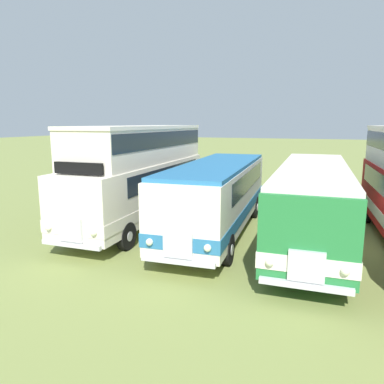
# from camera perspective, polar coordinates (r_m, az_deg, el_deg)

# --- Properties ---
(ground_plane) EXTENTS (200.00, 200.00, 0.00)m
(ground_plane) POSITION_cam_1_polar(r_m,az_deg,el_deg) (15.30, 24.92, -7.86)
(ground_plane) COLOR olive
(bus_first_in_row) EXTENTS (2.74, 10.20, 4.49)m
(bus_first_in_row) POSITION_cam_1_polar(r_m,az_deg,el_deg) (16.89, -7.99, 3.32)
(bus_first_in_row) COLOR silver
(bus_first_in_row) RESTS_ON ground
(bus_second_in_row) EXTENTS (3.05, 10.15, 2.99)m
(bus_second_in_row) POSITION_cam_1_polar(r_m,az_deg,el_deg) (15.32, 4.04, -0.07)
(bus_second_in_row) COLOR silver
(bus_second_in_row) RESTS_ON ground
(bus_third_in_row) EXTENTS (2.80, 11.72, 2.99)m
(bus_third_in_row) POSITION_cam_1_polar(r_m,az_deg,el_deg) (15.15, 18.26, -0.68)
(bus_third_in_row) COLOR #237538
(bus_third_in_row) RESTS_ON ground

